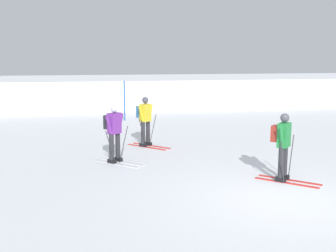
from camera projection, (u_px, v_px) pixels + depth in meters
The scene contains 6 objects.
ground_plane at pixel (283, 199), 9.27m from camera, with size 120.00×120.00×0.00m, color white.
far_snow_ridge at pixel (154, 90), 27.91m from camera, with size 80.00×8.03×1.68m, color white.
skier_purple at pixel (114, 131), 12.27m from camera, with size 1.41×1.37×1.71m.
skier_green at pixel (283, 143), 10.47m from camera, with size 1.42×1.36×1.71m.
skier_yellow at pixel (145, 119), 14.52m from camera, with size 1.39×1.40×1.71m.
trail_marker_pole at pixel (124, 101), 20.21m from camera, with size 0.06×0.06×1.91m, color #1E56AD.
Camera 1 is at (-4.06, -8.28, 3.12)m, focal length 45.22 mm.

